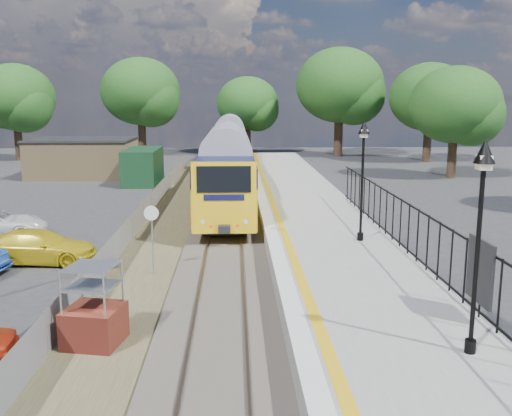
{
  "coord_description": "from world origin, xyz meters",
  "views": [
    {
      "loc": [
        0.45,
        -15.31,
        6.28
      ],
      "look_at": [
        1.29,
        7.06,
        2.0
      ],
      "focal_mm": 40.0,
      "sensor_mm": 36.0,
      "label": 1
    }
  ],
  "objects_px": {
    "train": "(229,151)",
    "brick_plinth": "(93,307)",
    "car_yellow": "(40,247)",
    "speed_sign": "(152,229)",
    "victorian_lamp_north": "(363,153)",
    "victorian_lamp_south": "(481,198)"
  },
  "relations": [
    {
      "from": "car_yellow",
      "to": "victorian_lamp_north",
      "type": "bearing_deg",
      "value": -87.74
    },
    {
      "from": "train",
      "to": "car_yellow",
      "type": "relative_size",
      "value": 9.24
    },
    {
      "from": "victorian_lamp_north",
      "to": "speed_sign",
      "type": "distance_m",
      "value": 8.34
    },
    {
      "from": "victorian_lamp_south",
      "to": "car_yellow",
      "type": "xyz_separation_m",
      "value": [
        -12.65,
        10.45,
        -3.66
      ]
    },
    {
      "from": "train",
      "to": "speed_sign",
      "type": "height_order",
      "value": "train"
    },
    {
      "from": "victorian_lamp_south",
      "to": "train",
      "type": "relative_size",
      "value": 0.11
    },
    {
      "from": "train",
      "to": "brick_plinth",
      "type": "bearing_deg",
      "value": -96.12
    },
    {
      "from": "victorian_lamp_south",
      "to": "train",
      "type": "height_order",
      "value": "victorian_lamp_south"
    },
    {
      "from": "train",
      "to": "victorian_lamp_north",
      "type": "bearing_deg",
      "value": -76.71
    },
    {
      "from": "brick_plinth",
      "to": "car_yellow",
      "type": "bearing_deg",
      "value": 117.03
    },
    {
      "from": "victorian_lamp_north",
      "to": "victorian_lamp_south",
      "type": "bearing_deg",
      "value": -88.85
    },
    {
      "from": "brick_plinth",
      "to": "speed_sign",
      "type": "bearing_deg",
      "value": 83.24
    },
    {
      "from": "train",
      "to": "brick_plinth",
      "type": "distance_m",
      "value": 29.96
    },
    {
      "from": "train",
      "to": "car_yellow",
      "type": "bearing_deg",
      "value": -108.02
    },
    {
      "from": "brick_plinth",
      "to": "car_yellow",
      "type": "height_order",
      "value": "brick_plinth"
    },
    {
      "from": "victorian_lamp_south",
      "to": "car_yellow",
      "type": "height_order",
      "value": "victorian_lamp_south"
    },
    {
      "from": "victorian_lamp_south",
      "to": "train",
      "type": "bearing_deg",
      "value": 99.62
    },
    {
      "from": "victorian_lamp_north",
      "to": "car_yellow",
      "type": "relative_size",
      "value": 1.04
    },
    {
      "from": "train",
      "to": "speed_sign",
      "type": "distance_m",
      "value": 24.07
    },
    {
      "from": "brick_plinth",
      "to": "car_yellow",
      "type": "distance_m",
      "value": 8.73
    },
    {
      "from": "victorian_lamp_north",
      "to": "car_yellow",
      "type": "distance_m",
      "value": 12.99
    },
    {
      "from": "victorian_lamp_south",
      "to": "car_yellow",
      "type": "distance_m",
      "value": 16.81
    }
  ]
}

